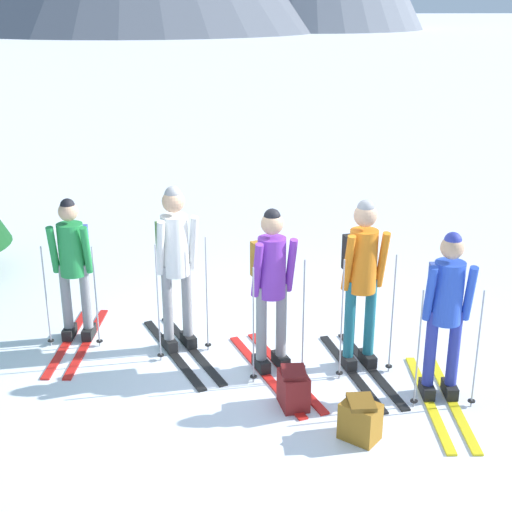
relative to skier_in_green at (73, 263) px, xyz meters
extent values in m
plane|color=white|center=(2.00, -0.75, -0.91)|extent=(400.00, 400.00, 0.00)
cube|color=red|center=(0.10, -0.12, -0.90)|extent=(0.24, 1.69, 0.02)
cube|color=red|center=(-0.12, -0.10, -0.90)|extent=(0.24, 1.69, 0.02)
cube|color=black|center=(0.11, -0.02, -0.83)|extent=(0.13, 0.27, 0.12)
cylinder|color=gray|center=(0.11, -0.02, -0.40)|extent=(0.11, 0.11, 0.77)
cube|color=black|center=(-0.11, 0.00, -0.83)|extent=(0.13, 0.27, 0.12)
cylinder|color=gray|center=(-0.11, 0.00, -0.40)|extent=(0.11, 0.11, 0.77)
cylinder|color=#238C42|center=(0.00, -0.01, 0.16)|extent=(0.28, 0.28, 0.58)
sphere|color=tan|center=(0.00, -0.01, 0.58)|extent=(0.21, 0.21, 0.21)
sphere|color=black|center=(0.00, -0.01, 0.65)|extent=(0.16, 0.16, 0.16)
cylinder|color=#238C42|center=(0.17, -0.09, 0.17)|extent=(0.10, 0.20, 0.55)
cylinder|color=#238C42|center=(-0.19, -0.06, 0.17)|extent=(0.10, 0.20, 0.55)
cylinder|color=#A5A5AD|center=(0.25, -0.22, -0.33)|extent=(0.02, 0.02, 1.16)
cylinder|color=black|center=(0.25, -0.22, -0.85)|extent=(0.07, 0.07, 0.01)
cylinder|color=#A5A5AD|center=(-0.29, -0.17, -0.33)|extent=(0.02, 0.02, 1.16)
cylinder|color=black|center=(-0.29, -0.17, -0.85)|extent=(0.07, 0.07, 0.01)
cube|color=#384C99|center=(0.01, 0.16, 0.18)|extent=(0.27, 0.18, 0.36)
cube|color=black|center=(1.27, -0.37, -0.90)|extent=(0.75, 1.65, 0.02)
cube|color=black|center=(1.06, -0.45, -0.90)|extent=(0.75, 1.65, 0.02)
cube|color=black|center=(1.23, -0.28, -0.83)|extent=(0.20, 0.28, 0.12)
cylinder|color=gray|center=(1.23, -0.28, -0.36)|extent=(0.11, 0.11, 0.87)
cube|color=black|center=(1.03, -0.36, -0.83)|extent=(0.20, 0.28, 0.12)
cylinder|color=gray|center=(1.03, -0.36, -0.36)|extent=(0.11, 0.11, 0.87)
cylinder|color=white|center=(1.13, -0.32, 0.28)|extent=(0.28, 0.28, 0.65)
sphere|color=tan|center=(1.13, -0.32, 0.76)|extent=(0.23, 0.23, 0.23)
sphere|color=gray|center=(1.13, -0.32, 0.83)|extent=(0.18, 0.18, 0.18)
cylinder|color=white|center=(1.32, -0.31, 0.30)|extent=(0.15, 0.22, 0.62)
cylinder|color=white|center=(0.98, -0.44, 0.30)|extent=(0.15, 0.22, 0.62)
cylinder|color=#A5A5AD|center=(1.45, -0.38, -0.26)|extent=(0.02, 0.02, 1.30)
cylinder|color=black|center=(1.45, -0.38, -0.85)|extent=(0.07, 0.07, 0.01)
cylinder|color=#A5A5AD|center=(0.95, -0.59, -0.26)|extent=(0.02, 0.02, 1.30)
cylinder|color=black|center=(0.95, -0.59, -0.85)|extent=(0.07, 0.07, 0.01)
cube|color=#4C7238|center=(1.06, -0.16, 0.31)|extent=(0.30, 0.25, 0.36)
cube|color=red|center=(2.23, -0.90, -0.90)|extent=(0.67, 1.72, 0.02)
cube|color=red|center=(2.02, -0.97, -0.90)|extent=(0.67, 1.72, 0.02)
cube|color=black|center=(2.20, -0.81, -0.83)|extent=(0.19, 0.28, 0.12)
cylinder|color=gray|center=(2.20, -0.81, -0.38)|extent=(0.11, 0.11, 0.82)
cube|color=black|center=(1.99, -0.88, -0.83)|extent=(0.19, 0.28, 0.12)
cylinder|color=gray|center=(1.99, -0.88, -0.38)|extent=(0.11, 0.11, 0.82)
cylinder|color=purple|center=(2.10, -0.84, 0.21)|extent=(0.28, 0.28, 0.61)
sphere|color=tan|center=(2.10, -0.84, 0.66)|extent=(0.22, 0.22, 0.22)
sphere|color=black|center=(2.10, -0.84, 0.73)|extent=(0.17, 0.17, 0.17)
cylinder|color=purple|center=(2.29, -0.84, 0.23)|extent=(0.14, 0.21, 0.58)
cylinder|color=purple|center=(1.94, -0.96, 0.23)|extent=(0.14, 0.21, 0.58)
cylinder|color=#A5A5AD|center=(2.41, -0.93, -0.30)|extent=(0.02, 0.02, 1.23)
cylinder|color=black|center=(2.41, -0.93, -0.85)|extent=(0.07, 0.07, 0.01)
cylinder|color=#A5A5AD|center=(1.90, -1.10, -0.30)|extent=(0.02, 0.02, 1.23)
cylinder|color=black|center=(1.90, -1.10, -0.85)|extent=(0.07, 0.07, 0.01)
cube|color=#99661E|center=(2.04, -0.68, 0.25)|extent=(0.30, 0.24, 0.36)
cube|color=black|center=(3.13, -0.93, -0.90)|extent=(0.40, 1.63, 0.02)
cube|color=black|center=(2.91, -0.97, -0.90)|extent=(0.40, 1.63, 0.02)
cube|color=black|center=(3.11, -0.83, -0.83)|extent=(0.16, 0.28, 0.12)
cylinder|color=#1E6B7A|center=(3.11, -0.83, -0.36)|extent=(0.11, 0.11, 0.85)
cube|color=black|center=(2.89, -0.88, -0.83)|extent=(0.16, 0.28, 0.12)
cylinder|color=#1E6B7A|center=(2.89, -0.88, -0.36)|extent=(0.11, 0.11, 0.85)
cylinder|color=orange|center=(3.00, -0.85, 0.26)|extent=(0.28, 0.28, 0.64)
sphere|color=tan|center=(3.00, -0.85, 0.73)|extent=(0.23, 0.23, 0.23)
sphere|color=gray|center=(3.00, -0.85, 0.80)|extent=(0.17, 0.17, 0.17)
cylinder|color=orange|center=(3.19, -0.88, 0.28)|extent=(0.12, 0.22, 0.61)
cylinder|color=orange|center=(2.83, -0.95, 0.28)|extent=(0.12, 0.22, 0.61)
cylinder|color=#A5A5AD|center=(3.30, -0.98, -0.27)|extent=(0.02, 0.02, 1.28)
cylinder|color=black|center=(3.30, -0.98, -0.85)|extent=(0.07, 0.07, 0.01)
cylinder|color=#A5A5AD|center=(2.77, -1.08, -0.27)|extent=(0.02, 0.02, 1.28)
cylinder|color=black|center=(2.77, -1.08, -0.85)|extent=(0.07, 0.07, 0.01)
cube|color=black|center=(2.97, -0.69, 0.30)|extent=(0.29, 0.21, 0.36)
cube|color=yellow|center=(3.76, -1.60, -0.90)|extent=(0.19, 1.71, 0.02)
cube|color=yellow|center=(3.54, -1.59, -0.90)|extent=(0.19, 1.71, 0.02)
cube|color=black|center=(3.76, -1.50, -0.83)|extent=(0.13, 0.27, 0.12)
cylinder|color=#2D389E|center=(3.76, -1.50, -0.39)|extent=(0.11, 0.11, 0.79)
cube|color=black|center=(3.54, -1.49, -0.83)|extent=(0.13, 0.27, 0.12)
cylinder|color=#2D389E|center=(3.54, -1.49, -0.39)|extent=(0.11, 0.11, 0.79)
cylinder|color=blue|center=(3.65, -1.49, 0.18)|extent=(0.28, 0.28, 0.59)
sphere|color=tan|center=(3.65, -1.49, 0.61)|extent=(0.21, 0.21, 0.21)
sphere|color=#2D389E|center=(3.65, -1.49, 0.68)|extent=(0.16, 0.16, 0.16)
cylinder|color=blue|center=(3.83, -1.56, 0.19)|extent=(0.09, 0.20, 0.56)
cylinder|color=blue|center=(3.47, -1.54, 0.19)|extent=(0.09, 0.20, 0.56)
cylinder|color=#A5A5AD|center=(3.91, -1.69, -0.32)|extent=(0.02, 0.02, 1.18)
cylinder|color=black|center=(3.91, -1.69, -0.85)|extent=(0.07, 0.07, 0.01)
cylinder|color=#A5A5AD|center=(3.37, -1.66, -0.32)|extent=(0.02, 0.02, 1.18)
cylinder|color=black|center=(3.37, -1.66, -0.85)|extent=(0.07, 0.07, 0.01)
cube|color=#384C99|center=(3.66, -1.32, 0.21)|extent=(0.27, 0.18, 0.36)
cube|color=maroon|center=(2.24, -1.57, -0.74)|extent=(0.29, 0.36, 0.34)
cube|color=maroon|center=(2.24, -1.57, -0.55)|extent=(0.22, 0.28, 0.04)
cube|color=#99661E|center=(2.76, -2.13, -0.74)|extent=(0.40, 0.39, 0.34)
cube|color=brown|center=(2.76, -2.13, -0.55)|extent=(0.22, 0.28, 0.04)
camera|label=1|loc=(1.53, -7.34, 2.69)|focal=49.84mm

